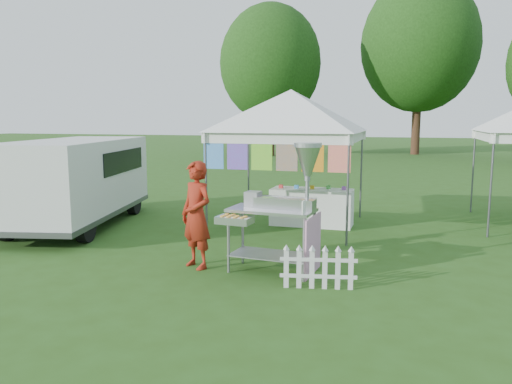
% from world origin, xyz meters
% --- Properties ---
extents(ground, '(120.00, 120.00, 0.00)m').
position_xyz_m(ground, '(0.00, 0.00, 0.00)').
color(ground, '#2A4E16').
rests_on(ground, ground).
extents(canopy_main, '(4.24, 4.24, 3.45)m').
position_xyz_m(canopy_main, '(0.00, 3.49, 2.99)').
color(canopy_main, '#59595E').
rests_on(canopy_main, ground).
extents(tree_left, '(6.40, 6.40, 9.53)m').
position_xyz_m(tree_left, '(-6.00, 24.00, 5.83)').
color(tree_left, '#3D2516').
rests_on(tree_left, ground).
extents(tree_mid, '(7.60, 7.60, 11.52)m').
position_xyz_m(tree_mid, '(3.00, 28.00, 7.14)').
color(tree_mid, '#3D2516').
rests_on(tree_mid, ground).
extents(donut_cart, '(1.52, 0.95, 2.02)m').
position_xyz_m(donut_cart, '(0.70, 0.06, 1.19)').
color(donut_cart, gray).
rests_on(donut_cart, ground).
extents(vendor, '(0.75, 0.66, 1.72)m').
position_xyz_m(vendor, '(-0.72, -0.02, 0.86)').
color(vendor, maroon).
rests_on(vendor, ground).
extents(cargo_van, '(2.77, 4.88, 1.91)m').
position_xyz_m(cargo_van, '(-4.57, 2.25, 1.03)').
color(cargo_van, silver).
rests_on(cargo_van, ground).
extents(picket_fence, '(1.07, 0.23, 0.56)m').
position_xyz_m(picket_fence, '(1.32, -0.48, 0.29)').
color(picket_fence, silver).
rests_on(picket_fence, ground).
extents(display_table, '(1.80, 0.70, 0.82)m').
position_xyz_m(display_table, '(0.45, 3.69, 0.41)').
color(display_table, white).
rests_on(display_table, ground).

